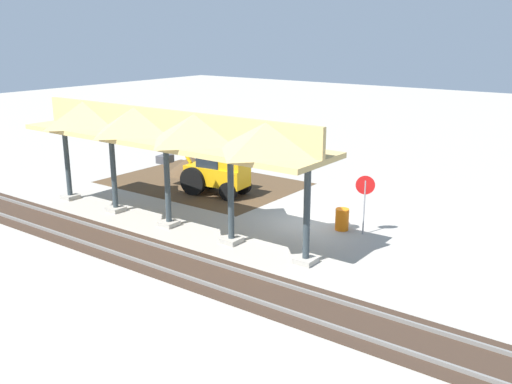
% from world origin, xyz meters
% --- Properties ---
extents(ground_plane, '(120.00, 120.00, 0.00)m').
position_xyz_m(ground_plane, '(0.00, 0.00, 0.00)').
color(ground_plane, '#9E998E').
extents(dirt_work_zone, '(10.02, 7.00, 0.01)m').
position_xyz_m(dirt_work_zone, '(8.17, -2.22, 0.00)').
color(dirt_work_zone, '#4C3823').
rests_on(dirt_work_zone, ground).
extents(platform_canopy, '(14.66, 3.20, 4.90)m').
position_xyz_m(platform_canopy, '(4.67, 3.90, 4.16)').
color(platform_canopy, '#9E998E').
rests_on(platform_canopy, ground).
extents(rail_tracks, '(60.00, 2.58, 0.15)m').
position_xyz_m(rail_tracks, '(0.00, 6.69, 0.03)').
color(rail_tracks, slate).
rests_on(rail_tracks, ground).
extents(stop_sign, '(0.70, 0.36, 2.43)m').
position_xyz_m(stop_sign, '(-2.35, 0.00, 1.76)').
color(stop_sign, gray).
rests_on(stop_sign, ground).
extents(backhoe, '(5.25, 2.00, 2.82)m').
position_xyz_m(backhoe, '(6.31, -0.98, 1.27)').
color(backhoe, orange).
rests_on(backhoe, ground).
extents(dirt_mound, '(5.76, 5.76, 2.03)m').
position_xyz_m(dirt_mound, '(10.18, -3.44, 0.00)').
color(dirt_mound, '#4C3823').
rests_on(dirt_mound, ground).
extents(traffic_barrel, '(0.56, 0.56, 0.90)m').
position_xyz_m(traffic_barrel, '(-1.41, 0.02, 0.45)').
color(traffic_barrel, orange).
rests_on(traffic_barrel, ground).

